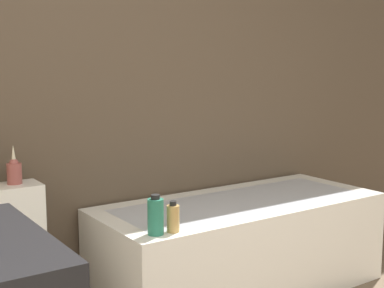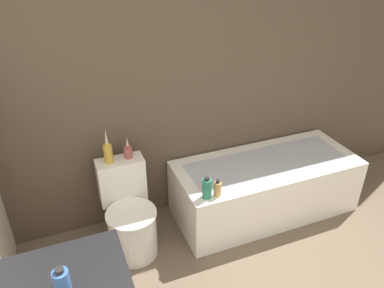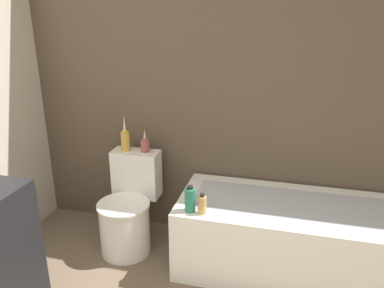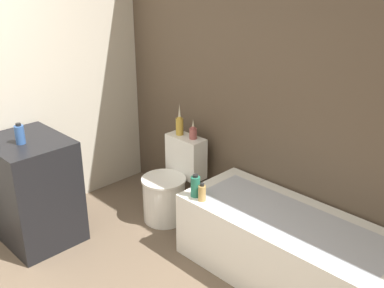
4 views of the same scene
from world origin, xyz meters
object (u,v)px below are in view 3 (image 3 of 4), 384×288
Objects in this scene: vase_gold at (125,139)px; vase_silver at (145,144)px; bathtub at (295,238)px; shampoo_bottle_tall at (190,199)px; shampoo_bottle_short at (202,205)px; toilet at (128,211)px.

vase_gold reaches higher than vase_silver.
bathtub is 9.01× the size of shampoo_bottle_tall.
shampoo_bottle_short is at bearing -156.57° from bathtub.
vase_silver is 0.75m from shampoo_bottle_short.
shampoo_bottle_tall is (0.63, -0.43, -0.22)m from vase_gold.
vase_gold reaches higher than bathtub.
toilet is at bearing -110.78° from vase_silver.
vase_gold is at bearing 145.50° from shampoo_bottle_tall.
shampoo_bottle_tall is at bearing -43.33° from vase_silver.
vase_silver is 1.27× the size of shampoo_bottle_short.
shampoo_bottle_short is (0.71, -0.45, -0.24)m from vase_gold.
shampoo_bottle_short is at bearing -39.58° from vase_silver.
shampoo_bottle_tall is at bearing -34.50° from vase_gold.
toilet is 4.03× the size of vase_silver.
vase_gold is 1.59× the size of vase_silver.
bathtub is at bearing -7.94° from vase_gold.
toilet reaches higher than shampoo_bottle_short.
toilet is (-1.24, -0.01, 0.04)m from bathtub.
bathtub is 9.03× the size of vase_silver.
shampoo_bottle_short is (-0.60, -0.26, 0.32)m from bathtub.
bathtub is 1.29m from vase_silver.
shampoo_bottle_tall is 0.09m from shampoo_bottle_short.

